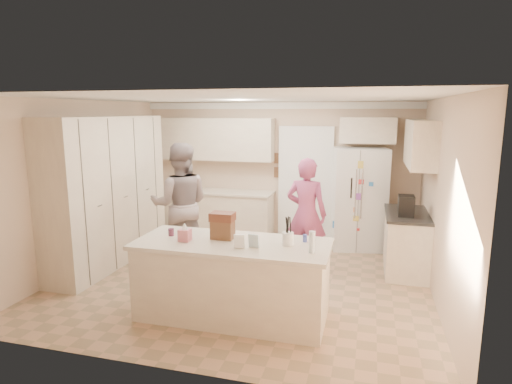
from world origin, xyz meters
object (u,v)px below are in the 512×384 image
(utensil_crock, at_px, (288,239))
(teen_girl, at_px, (306,214))
(dollhouse_body, at_px, (223,230))
(teen_boy, at_px, (180,204))
(coffee_maker, at_px, (406,206))
(island_base, at_px, (233,281))
(tissue_box, at_px, (185,235))
(refrigerator, at_px, (359,199))

(utensil_crock, distance_m, teen_girl, 1.78)
(utensil_crock, xyz_separation_m, dollhouse_body, (-0.80, 0.05, 0.04))
(dollhouse_body, distance_m, teen_boy, 1.86)
(teen_boy, relative_size, teen_girl, 1.12)
(coffee_maker, distance_m, island_base, 2.87)
(utensil_crock, height_order, tissue_box, utensil_crock)
(teen_girl, bearing_deg, teen_boy, 17.63)
(teen_boy, bearing_deg, dollhouse_body, 109.78)
(refrigerator, relative_size, tissue_box, 12.86)
(island_base, distance_m, tissue_box, 0.79)
(tissue_box, bearing_deg, teen_boy, 116.57)
(utensil_crock, relative_size, teen_boy, 0.08)
(coffee_maker, distance_m, utensil_crock, 2.32)
(tissue_box, height_order, teen_girl, teen_girl)
(coffee_maker, bearing_deg, teen_girl, -177.18)
(refrigerator, distance_m, teen_boy, 3.14)
(coffee_maker, height_order, island_base, coffee_maker)
(island_base, bearing_deg, refrigerator, 66.54)
(refrigerator, height_order, coffee_maker, refrigerator)
(refrigerator, height_order, teen_girl, refrigerator)
(coffee_maker, distance_m, teen_girl, 1.47)
(tissue_box, distance_m, teen_girl, 2.25)
(refrigerator, bearing_deg, coffee_maker, -70.10)
(utensil_crock, relative_size, tissue_box, 1.07)
(island_base, xyz_separation_m, teen_girl, (0.60, 1.83, 0.43))
(coffee_maker, distance_m, tissue_box, 3.28)
(utensil_crock, xyz_separation_m, tissue_box, (-1.20, -0.15, -0.00))
(utensil_crock, bearing_deg, dollhouse_body, 176.42)
(refrigerator, xyz_separation_m, dollhouse_body, (-1.50, -3.01, 0.14))
(tissue_box, bearing_deg, island_base, 10.30)
(utensil_crock, bearing_deg, teen_girl, 91.60)
(utensil_crock, bearing_deg, coffee_maker, 52.88)
(dollhouse_body, bearing_deg, refrigerator, 63.52)
(teen_boy, xyz_separation_m, teen_girl, (1.96, 0.31, -0.10))
(coffee_maker, bearing_deg, teen_boy, -173.60)
(coffee_maker, xyz_separation_m, teen_boy, (-3.41, -0.38, -0.09))
(teen_boy, distance_m, teen_girl, 1.99)
(island_base, bearing_deg, teen_boy, 131.84)
(dollhouse_body, distance_m, teen_girl, 1.89)
(tissue_box, height_order, dollhouse_body, dollhouse_body)
(coffee_maker, xyz_separation_m, island_base, (-2.05, -1.90, -0.63))
(island_base, distance_m, teen_girl, 1.97)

